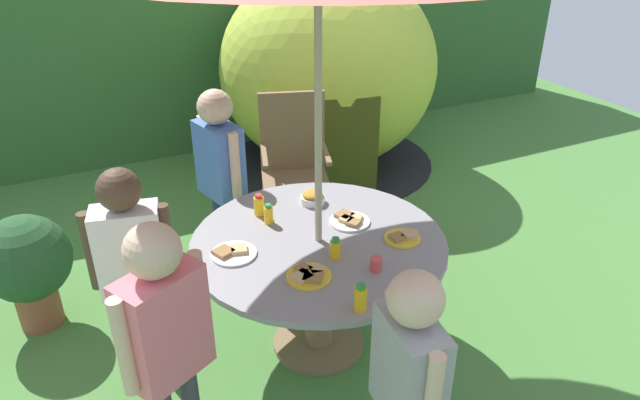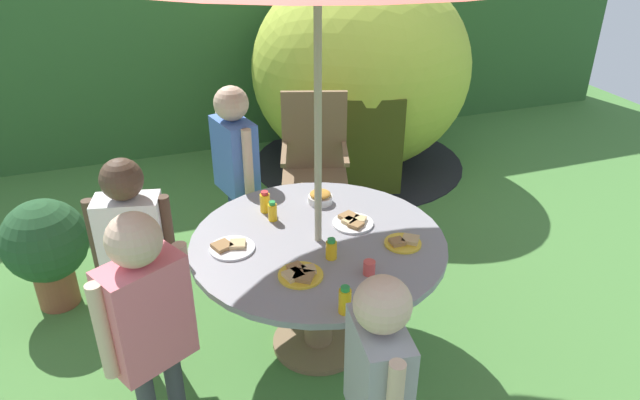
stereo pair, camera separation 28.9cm
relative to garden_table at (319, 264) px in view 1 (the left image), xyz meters
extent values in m
cube|color=#477A38|center=(0.00, 0.00, -0.55)|extent=(10.00, 10.00, 0.02)
cube|color=#33602D|center=(0.00, 3.33, 0.34)|extent=(9.00, 0.70, 1.77)
cylinder|color=brown|center=(0.00, 0.00, -0.53)|extent=(0.52, 0.52, 0.03)
cylinder|color=brown|center=(0.00, 0.00, -0.21)|extent=(0.16, 0.16, 0.66)
cylinder|color=gray|center=(0.00, 0.00, 0.14)|extent=(1.32, 1.32, 0.03)
cylinder|color=#B7AD8C|center=(0.00, 0.00, 0.62)|extent=(0.04, 0.04, 2.32)
cylinder|color=brown|center=(0.12, 1.07, -0.34)|extent=(0.04, 0.04, 0.40)
cylinder|color=brown|center=(0.53, 0.94, -0.34)|extent=(0.04, 0.04, 0.40)
cylinder|color=brown|center=(0.24, 1.44, -0.34)|extent=(0.04, 0.04, 0.40)
cylinder|color=brown|center=(0.65, 1.30, -0.34)|extent=(0.04, 0.04, 0.40)
cube|color=brown|center=(0.39, 1.19, -0.13)|extent=(0.58, 0.55, 0.04)
cube|color=brown|center=(0.45, 1.37, 0.19)|extent=(0.46, 0.18, 0.59)
cube|color=brown|center=(0.18, 1.25, 0.09)|extent=(0.17, 0.41, 0.03)
cube|color=brown|center=(0.59, 1.12, 0.09)|extent=(0.17, 0.41, 0.03)
ellipsoid|color=#B2C63F|center=(1.17, 2.22, 0.34)|extent=(2.31, 2.15, 1.77)
cylinder|color=black|center=(1.17, 2.22, -0.54)|extent=(2.43, 2.43, 0.01)
cube|color=#3E4516|center=(0.93, 1.45, -0.06)|extent=(0.52, 0.19, 0.80)
cylinder|color=brown|center=(-1.40, 0.89, -0.42)|extent=(0.24, 0.24, 0.24)
sphere|color=#234C28|center=(-1.40, 0.89, -0.09)|extent=(0.50, 0.50, 0.50)
cylinder|color=navy|center=(-0.24, 1.01, -0.26)|extent=(0.08, 0.08, 0.57)
cylinder|color=navy|center=(-0.21, 0.87, -0.26)|extent=(0.08, 0.08, 0.57)
cube|color=#4C72C6|center=(-0.23, 0.94, 0.26)|extent=(0.25, 0.36, 0.48)
cylinder|color=#D8B293|center=(-0.27, 1.12, 0.28)|extent=(0.06, 0.06, 0.43)
cylinder|color=#D8B293|center=(-0.18, 0.76, 0.28)|extent=(0.06, 0.06, 0.43)
sphere|color=#D8B293|center=(-0.23, 0.94, 0.61)|extent=(0.21, 0.21, 0.21)
cylinder|color=brown|center=(-0.96, 0.22, -0.27)|extent=(0.07, 0.07, 0.54)
cylinder|color=brown|center=(-0.84, 0.19, -0.27)|extent=(0.07, 0.07, 0.54)
cube|color=white|center=(-0.90, 0.20, 0.22)|extent=(0.34, 0.24, 0.45)
cylinder|color=#4C3828|center=(-1.07, 0.24, 0.24)|extent=(0.06, 0.06, 0.41)
cylinder|color=#4C3828|center=(-0.73, 0.17, 0.24)|extent=(0.06, 0.06, 0.41)
sphere|color=#4C3828|center=(-0.90, 0.20, 0.55)|extent=(0.20, 0.20, 0.20)
cube|color=#EA727F|center=(-0.88, -0.45, 0.26)|extent=(0.37, 0.31, 0.48)
cylinder|color=#D8B293|center=(-1.04, -0.54, 0.28)|extent=(0.06, 0.06, 0.43)
cylinder|color=#D8B293|center=(-0.71, -0.37, 0.28)|extent=(0.06, 0.06, 0.43)
sphere|color=#D8B293|center=(-0.88, -0.45, 0.60)|extent=(0.21, 0.21, 0.21)
cube|color=#99999E|center=(-0.13, -1.02, 0.21)|extent=(0.21, 0.33, 0.45)
cylinder|color=#D8B293|center=(-0.11, -0.85, 0.23)|extent=(0.06, 0.06, 0.40)
sphere|color=#D8B293|center=(-0.13, -1.02, 0.53)|extent=(0.20, 0.20, 0.20)
cylinder|color=white|center=(0.14, 0.37, 0.17)|extent=(0.14, 0.14, 0.04)
ellipsoid|color=gold|center=(0.14, 0.37, 0.21)|extent=(0.12, 0.12, 0.04)
cylinder|color=white|center=(0.23, 0.08, 0.16)|extent=(0.22, 0.22, 0.01)
cube|color=tan|center=(0.27, 0.09, 0.18)|extent=(0.09, 0.09, 0.02)
cube|color=#9E7547|center=(0.22, 0.13, 0.18)|extent=(0.11, 0.11, 0.02)
cube|color=tan|center=(0.21, 0.09, 0.18)|extent=(0.09, 0.09, 0.02)
cube|color=#9E7547|center=(0.23, 0.04, 0.18)|extent=(0.09, 0.09, 0.02)
cylinder|color=yellow|center=(-0.18, -0.27, 0.16)|extent=(0.21, 0.21, 0.01)
cube|color=tan|center=(-0.14, -0.27, 0.18)|extent=(0.07, 0.07, 0.02)
cube|color=#9E7547|center=(-0.19, -0.23, 0.18)|extent=(0.09, 0.09, 0.02)
cube|color=tan|center=(-0.22, -0.28, 0.18)|extent=(0.10, 0.10, 0.02)
cube|color=#9E7547|center=(-0.18, -0.31, 0.18)|extent=(0.12, 0.12, 0.02)
cylinder|color=yellow|center=(0.39, -0.18, 0.16)|extent=(0.19, 0.19, 0.01)
cube|color=tan|center=(0.43, -0.19, 0.18)|extent=(0.11, 0.11, 0.02)
cube|color=#9E7547|center=(0.36, -0.18, 0.18)|extent=(0.07, 0.07, 0.02)
cylinder|color=white|center=(-0.44, 0.06, 0.16)|extent=(0.23, 0.23, 0.01)
cube|color=tan|center=(-0.41, 0.06, 0.18)|extent=(0.09, 0.09, 0.02)
cube|color=#9E7547|center=(-0.48, 0.07, 0.18)|extent=(0.11, 0.11, 0.02)
cylinder|color=yellow|center=(0.01, -0.18, 0.20)|extent=(0.06, 0.06, 0.09)
cylinder|color=green|center=(0.01, -0.18, 0.25)|extent=(0.04, 0.04, 0.02)
cylinder|color=yellow|center=(-0.18, 0.38, 0.21)|extent=(0.06, 0.06, 0.11)
cylinder|color=red|center=(-0.18, 0.38, 0.27)|extent=(0.04, 0.04, 0.02)
cylinder|color=yellow|center=(-0.08, -0.58, 0.21)|extent=(0.06, 0.06, 0.11)
cylinder|color=green|center=(-0.08, -0.58, 0.28)|extent=(0.04, 0.04, 0.02)
cylinder|color=yellow|center=(-0.17, 0.27, 0.20)|extent=(0.05, 0.05, 0.10)
cylinder|color=green|center=(-0.17, 0.27, 0.26)|extent=(0.03, 0.03, 0.02)
cylinder|color=#E04C47|center=(0.13, -0.36, 0.19)|extent=(0.06, 0.06, 0.07)
camera|label=1|loc=(-1.09, -2.28, 1.75)|focal=32.61mm
camera|label=2|loc=(-0.83, -2.39, 1.75)|focal=32.61mm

